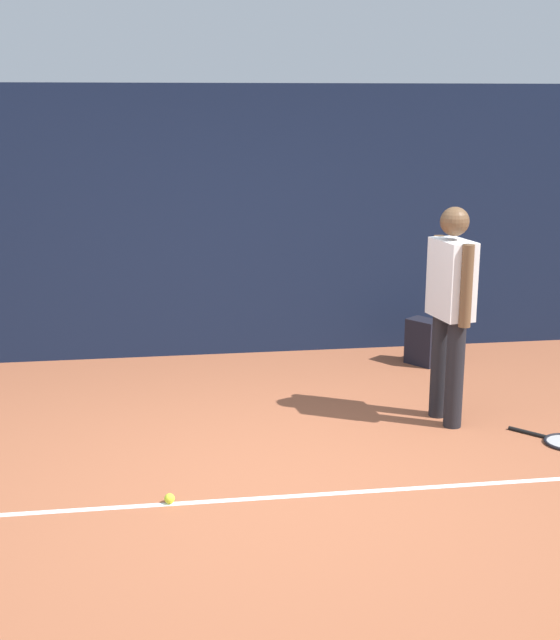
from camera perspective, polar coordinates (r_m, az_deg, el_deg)
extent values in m
plane|color=#9E5638|center=(5.82, 0.57, -10.57)|extent=(12.00, 12.00, 0.00)
cube|color=#141E38|center=(8.33, -2.54, 6.55)|extent=(10.00, 0.10, 2.62)
cube|color=white|center=(5.58, 1.00, -11.72)|extent=(9.00, 0.05, 0.00)
cylinder|color=black|center=(6.88, 10.66, -3.01)|extent=(0.14, 0.14, 0.85)
cylinder|color=black|center=(6.68, 11.64, -3.59)|extent=(0.14, 0.14, 0.85)
cube|color=white|center=(6.59, 11.45, 2.71)|extent=(0.29, 0.43, 0.60)
sphere|color=brown|center=(6.52, 11.64, 6.50)|extent=(0.22, 0.22, 0.22)
cylinder|color=brown|center=(6.78, 10.54, 3.00)|extent=(0.09, 0.09, 0.62)
cylinder|color=brown|center=(6.41, 12.40, 2.23)|extent=(0.09, 0.09, 0.62)
cylinder|color=black|center=(6.80, 16.27, -7.26)|extent=(0.23, 0.24, 0.03)
cube|color=black|center=(8.26, 9.58, -1.46)|extent=(0.34, 0.36, 0.44)
cube|color=black|center=(8.39, 10.12, -1.79)|extent=(0.20, 0.22, 0.20)
sphere|color=#CCE033|center=(5.52, -7.42, -11.80)|extent=(0.07, 0.07, 0.07)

